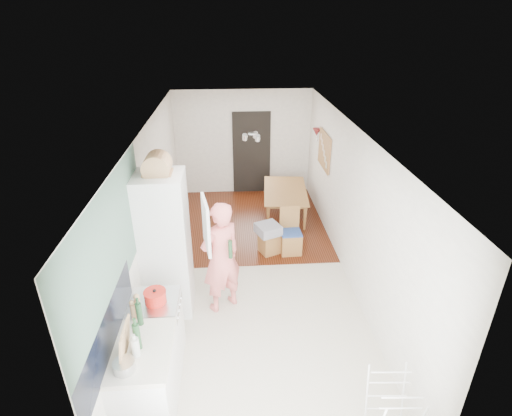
{
  "coord_description": "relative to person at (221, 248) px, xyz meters",
  "views": [
    {
      "loc": [
        -0.32,
        -5.68,
        4.03
      ],
      "look_at": [
        0.08,
        0.2,
        1.14
      ],
      "focal_mm": 28.0,
      "sensor_mm": 36.0,
      "label": 1
    }
  ],
  "objects": [
    {
      "name": "room_shell",
      "position": [
        0.49,
        0.84,
        0.22
      ],
      "size": [
        3.2,
        7.0,
        2.5
      ],
      "primitive_type": null,
      "color": "beige",
      "rests_on": "ground"
    },
    {
      "name": "floor",
      "position": [
        0.49,
        0.84,
        -1.03
      ],
      "size": [
        3.2,
        7.0,
        0.01
      ],
      "primitive_type": "cube",
      "color": "beige",
      "rests_on": "ground"
    },
    {
      "name": "wood_floor_overlay",
      "position": [
        0.49,
        2.69,
        -1.02
      ],
      "size": [
        3.2,
        3.3,
        0.01
      ],
      "primitive_type": "cube",
      "color": "#582513",
      "rests_on": "room_shell"
    },
    {
      "name": "sage_wall_panel",
      "position": [
        -1.1,
        -1.16,
        0.82
      ],
      "size": [
        0.02,
        3.0,
        1.3
      ],
      "primitive_type": "cube",
      "color": "slate",
      "rests_on": "room_shell"
    },
    {
      "name": "tile_splashback",
      "position": [
        -1.09,
        -1.71,
        0.12
      ],
      "size": [
        0.02,
        1.9,
        0.5
      ],
      "primitive_type": "cube",
      "color": "black",
      "rests_on": "room_shell"
    },
    {
      "name": "doorway_recess",
      "position": [
        0.69,
        4.32,
        -0.03
      ],
      "size": [
        0.9,
        0.04,
        2.0
      ],
      "primitive_type": "cube",
      "color": "black",
      "rests_on": "room_shell"
    },
    {
      "name": "base_cabinet",
      "position": [
        -0.81,
        -1.71,
        -0.6
      ],
      "size": [
        0.6,
        0.9,
        0.86
      ],
      "primitive_type": "cube",
      "color": "white",
      "rests_on": "room_shell"
    },
    {
      "name": "worktop",
      "position": [
        -0.81,
        -1.71,
        -0.14
      ],
      "size": [
        0.62,
        0.92,
        0.06
      ],
      "primitive_type": "cube",
      "color": "silver",
      "rests_on": "room_shell"
    },
    {
      "name": "range_cooker",
      "position": [
        -0.81,
        -0.96,
        -0.59
      ],
      "size": [
        0.6,
        0.6,
        0.88
      ],
      "primitive_type": "cube",
      "color": "white",
      "rests_on": "room_shell"
    },
    {
      "name": "cooker_top",
      "position": [
        -0.81,
        -0.96,
        -0.13
      ],
      "size": [
        0.6,
        0.6,
        0.04
      ],
      "primitive_type": "cube",
      "color": "silver",
      "rests_on": "room_shell"
    },
    {
      "name": "fridge_housing",
      "position": [
        -0.78,
        0.06,
        0.05
      ],
      "size": [
        0.66,
        0.66,
        2.15
      ],
      "primitive_type": "cube",
      "color": "white",
      "rests_on": "room_shell"
    },
    {
      "name": "fridge_door",
      "position": [
        -0.17,
        -0.24,
        0.52
      ],
      "size": [
        0.14,
        0.56,
        0.7
      ],
      "primitive_type": "cube",
      "rotation": [
        0.0,
        0.0,
        -1.4
      ],
      "color": "white",
      "rests_on": "room_shell"
    },
    {
      "name": "fridge_interior",
      "position": [
        -0.47,
        0.06,
        0.52
      ],
      "size": [
        0.02,
        0.52,
        0.66
      ],
      "primitive_type": "cube",
      "color": "white",
      "rests_on": "room_shell"
    },
    {
      "name": "pinboard",
      "position": [
        2.07,
        2.74,
        0.52
      ],
      "size": [
        0.03,
        0.9,
        0.7
      ],
      "primitive_type": "cube",
      "color": "tan",
      "rests_on": "room_shell"
    },
    {
      "name": "pinboard_frame",
      "position": [
        2.06,
        2.74,
        0.52
      ],
      "size": [
        0.0,
        0.94,
        0.74
      ],
      "primitive_type": "cube",
      "color": "olive",
      "rests_on": "room_shell"
    },
    {
      "name": "wall_sconce",
      "position": [
        2.03,
        3.39,
        0.72
      ],
      "size": [
        0.18,
        0.18,
        0.16
      ],
      "primitive_type": "cone",
      "color": "maroon",
      "rests_on": "room_shell"
    },
    {
      "name": "person",
      "position": [
        0.0,
        0.0,
        0.0
      ],
      "size": [
        0.9,
        0.83,
        2.06
      ],
      "primitive_type": "imported",
      "rotation": [
        0.0,
        0.0,
        3.73
      ],
      "color": "#F27571",
      "rests_on": "floor"
    },
    {
      "name": "dining_table",
      "position": [
        1.38,
        3.02,
        -0.79
      ],
      "size": [
        0.9,
        1.46,
        0.49
      ],
      "primitive_type": "imported",
      "rotation": [
        0.0,
        0.0,
        1.48
      ],
      "color": "olive",
      "rests_on": "floor"
    },
    {
      "name": "dining_chair",
      "position": [
        1.24,
        1.44,
        -0.59
      ],
      "size": [
        0.38,
        0.38,
        0.88
      ],
      "primitive_type": null,
      "rotation": [
        0.0,
        0.0,
        0.04
      ],
      "color": "olive",
      "rests_on": "floor"
    },
    {
      "name": "stool",
      "position": [
        0.85,
        1.46,
        -0.82
      ],
      "size": [
        0.42,
        0.42,
        0.42
      ],
      "primitive_type": null,
      "rotation": [
        0.0,
        0.0,
        0.41
      ],
      "color": "olive",
      "rests_on": "floor"
    },
    {
      "name": "grey_drape",
      "position": [
        0.82,
        1.43,
        -0.52
      ],
      "size": [
        0.52,
        0.52,
        0.18
      ],
      "primitive_type": "cube",
      "rotation": [
        0.0,
        0.0,
        0.41
      ],
      "color": "gray",
      "rests_on": "stool"
    },
    {
      "name": "drying_rack",
      "position": [
        1.73,
        -2.23,
        -0.63
      ],
      "size": [
        0.44,
        0.4,
        0.81
      ],
      "primitive_type": null,
      "rotation": [
        0.0,
        0.0,
        -0.07
      ],
      "color": "white",
      "rests_on": "floor"
    },
    {
      "name": "bread_bin",
      "position": [
        -0.77,
        0.1,
        1.22
      ],
      "size": [
        0.38,
        0.36,
        0.2
      ],
      "primitive_type": null,
      "rotation": [
        0.0,
        0.0,
        -0.0
      ],
      "color": "tan",
      "rests_on": "fridge_housing"
    },
    {
      "name": "red_casserole",
      "position": [
        -0.77,
        -0.98,
        -0.03
      ],
      "size": [
        0.32,
        0.32,
        0.16
      ],
      "primitive_type": "cylinder",
      "rotation": [
        0.0,
        0.0,
        -0.24
      ],
      "color": "red",
      "rests_on": "cooker_top"
    },
    {
      "name": "steel_pan",
      "position": [
        -0.91,
        -1.99,
        -0.06
      ],
      "size": [
        0.24,
        0.24,
        0.11
      ],
      "primitive_type": "cylinder",
      "rotation": [
        0.0,
        0.0,
        0.14
      ],
      "color": "silver",
      "rests_on": "worktop"
    },
    {
      "name": "held_bottle",
      "position": [
        0.14,
        -0.12,
        0.06
      ],
      "size": [
        0.06,
        0.06,
        0.28
      ],
      "primitive_type": "cylinder",
      "color": "#1F4324",
      "rests_on": "person"
    },
    {
      "name": "bottle_a",
      "position": [
        -0.83,
        -1.71,
        0.05
      ],
      "size": [
        0.08,
        0.08,
        0.31
      ],
      "primitive_type": "cylinder",
      "rotation": [
        0.0,
        0.0,
        0.1
      ],
      "color": "#1F4324",
      "rests_on": "worktop"
    },
    {
      "name": "bottle_b",
      "position": [
        -0.87,
        -1.35,
        0.03
      ],
      "size": [
        0.07,
        0.07,
        0.28
      ],
      "primitive_type": "cylinder",
      "rotation": [
        0.0,
        0.0,
        -0.13
      ],
      "color": "#1F4324",
      "rests_on": "worktop"
    },
    {
      "name": "bottle_c",
      "position": [
        -0.83,
        -1.81,
        -0.0
      ],
      "size": [
        0.11,
        0.11,
        0.21
      ],
      "primitive_type": "cylinder",
      "rotation": [
        0.0,
        0.0,
        0.27
      ],
      "color": "beige",
      "rests_on": "worktop"
    },
    {
      "name": "pepper_mill_front",
      "position": [
        -0.96,
        -1.27,
        -0.01
      ],
      "size": [
        0.06,
        0.06,
        0.2
      ],
      "primitive_type": "cylinder",
      "rotation": [
        0.0,
        0.0,
        0.15
      ],
      "color": "tan",
      "rests_on": "worktop"
    },
    {
      "name": "pepper_mill_back",
      "position": [
        -0.91,
        -1.23,
        0.01
      ],
      "size": [
        0.08,
        0.08,
        0.25
      ],
      "primitive_type": "cylinder",
      "rotation": [
        0.0,
        0.0,
        0.23
      ],
      "color": "tan",
      "rests_on": "worktop"
    },
    {
      "name": "chopping_boards",
      "position": [
        -0.92,
        -1.82,
        0.09
      ],
      "size": [
        0.1,
        0.3,
        0.4
      ],
      "primitive_type": null,
      "rotation": [
        0.0,
        0.0,
        -0.2
      ],
      "color": "tan",
      "rests_on": "worktop"
    }
  ]
}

